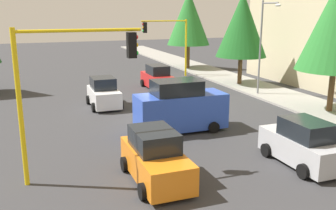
% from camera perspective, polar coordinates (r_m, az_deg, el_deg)
% --- Properties ---
extents(ground_plane, '(120.00, 120.00, 0.00)m').
position_cam_1_polar(ground_plane, '(22.14, -0.91, -2.46)').
color(ground_plane, '#353538').
extents(sidewalk_kerb, '(80.00, 4.00, 0.15)m').
position_cam_1_polar(sidewalk_kerb, '(31.21, 14.33, 2.15)').
color(sidewalk_kerb, gray).
rests_on(sidewalk_kerb, ground).
extents(traffic_signal_far_left, '(0.36, 4.59, 5.48)m').
position_cam_1_polar(traffic_signal_far_left, '(36.39, 0.04, 10.30)').
color(traffic_signal_far_left, yellow).
rests_on(traffic_signal_far_left, ground).
extents(traffic_signal_near_right, '(0.36, 4.59, 5.76)m').
position_cam_1_polar(traffic_signal_near_right, '(14.23, -14.63, 4.58)').
color(traffic_signal_near_right, yellow).
rests_on(traffic_signal_near_right, ground).
extents(street_lamp_curbside, '(2.15, 0.28, 7.00)m').
position_cam_1_polar(street_lamp_curbside, '(28.76, 14.28, 9.77)').
color(street_lamp_curbside, slate).
rests_on(street_lamp_curbside, ground).
extents(tree_roadside_mid, '(4.27, 4.27, 7.80)m').
position_cam_1_polar(tree_roadside_mid, '(32.83, 11.11, 11.79)').
color(tree_roadside_mid, brown).
rests_on(tree_roadside_mid, ground).
extents(tree_roadside_far, '(4.58, 4.58, 8.38)m').
position_cam_1_polar(tree_roadside_far, '(41.47, 3.13, 12.99)').
color(tree_roadside_far, brown).
rests_on(tree_roadside_far, ground).
extents(delivery_van_blue, '(2.22, 4.80, 2.77)m').
position_cam_1_polar(delivery_van_blue, '(20.10, 1.83, -0.39)').
color(delivery_van_blue, blue).
rests_on(delivery_van_blue, ground).
extents(car_orange, '(4.07, 2.03, 1.98)m').
position_cam_1_polar(car_orange, '(14.41, -1.92, -7.99)').
color(car_orange, orange).
rests_on(car_orange, ground).
extents(car_red, '(3.95, 1.96, 1.98)m').
position_cam_1_polar(car_red, '(31.18, -1.66, 4.11)').
color(car_red, red).
rests_on(car_red, ground).
extents(car_white, '(3.61, 2.00, 1.98)m').
position_cam_1_polar(car_white, '(25.65, -9.68, 1.72)').
color(car_white, white).
rests_on(car_white, ground).
extents(car_silver, '(3.91, 1.93, 1.98)m').
position_cam_1_polar(car_silver, '(16.77, 19.63, -5.60)').
color(car_silver, '#B2B5BA').
rests_on(car_silver, ground).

